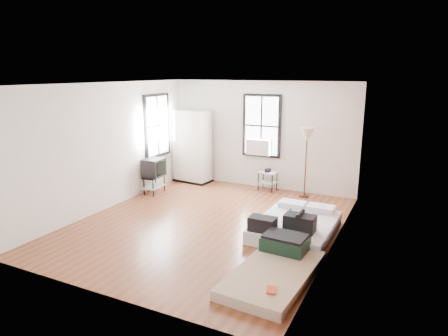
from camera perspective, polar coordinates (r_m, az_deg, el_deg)
The scene contains 8 objects.
ground at distance 8.24m, azimuth -2.31°, elevation -7.90°, with size 6.00×6.00×0.00m, color #5F3019.
room_shell at distance 7.99m, azimuth 0.28°, elevation 4.36°, with size 5.02×6.02×2.80m.
mattress_main at distance 7.81m, azimuth 10.13°, elevation -8.05°, with size 1.40×1.89×0.61m.
mattress_bare at distance 6.33m, azimuth 7.51°, elevation -13.72°, with size 1.15×2.01×0.42m.
wardrobe at distance 11.11m, azimuth -4.53°, elevation 3.06°, with size 1.07×0.68×2.00m.
side_table at distance 10.38m, azimuth 6.26°, elevation -1.16°, with size 0.47×0.39×0.59m.
floor_lamp at distance 9.80m, azimuth 11.77°, elevation 4.26°, with size 0.37×0.37×1.72m.
tv_stand at distance 10.20m, azimuth -9.99°, elevation -0.11°, with size 0.48×0.65×0.90m.
Camera 1 is at (3.67, -6.73, 3.03)m, focal length 32.00 mm.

